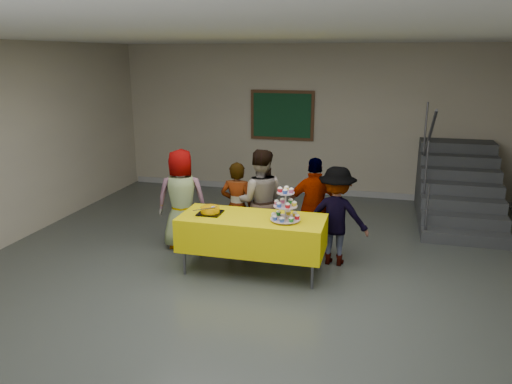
% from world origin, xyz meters
% --- Properties ---
extents(room_shell, '(10.00, 10.04, 3.02)m').
position_xyz_m(room_shell, '(0.00, 0.02, 2.13)').
color(room_shell, '#4C514C').
rests_on(room_shell, ground).
extents(bake_table, '(1.88, 0.78, 0.77)m').
position_xyz_m(bake_table, '(-0.18, 0.92, 0.56)').
color(bake_table, '#595960').
rests_on(bake_table, ground).
extents(cupcake_stand, '(0.38, 0.38, 0.44)m').
position_xyz_m(cupcake_stand, '(0.27, 0.87, 0.94)').
color(cupcake_stand, silver).
rests_on(cupcake_stand, bake_table).
extents(bear_cake, '(0.32, 0.36, 0.12)m').
position_xyz_m(bear_cake, '(-0.75, 0.92, 0.83)').
color(bear_cake, black).
rests_on(bear_cake, bake_table).
extents(schoolchild_a, '(0.82, 0.64, 1.48)m').
position_xyz_m(schoolchild_a, '(-1.42, 1.55, 0.74)').
color(schoolchild_a, slate).
rests_on(schoolchild_a, ground).
extents(schoolchild_b, '(0.50, 0.34, 1.32)m').
position_xyz_m(schoolchild_b, '(-0.60, 1.64, 0.66)').
color(schoolchild_b, '#5C5C65').
rests_on(schoolchild_b, ground).
extents(schoolchild_c, '(0.83, 0.71, 1.51)m').
position_xyz_m(schoolchild_c, '(-0.28, 1.72, 0.75)').
color(schoolchild_c, slate).
rests_on(schoolchild_c, ground).
extents(schoolchild_d, '(0.87, 0.44, 1.43)m').
position_xyz_m(schoolchild_d, '(0.52, 1.70, 0.71)').
color(schoolchild_d, slate).
rests_on(schoolchild_d, ground).
extents(schoolchild_e, '(0.91, 0.57, 1.36)m').
position_xyz_m(schoolchild_e, '(0.84, 1.51, 0.68)').
color(schoolchild_e, slate).
rests_on(schoolchild_e, ground).
extents(staircase, '(1.30, 2.40, 2.04)m').
position_xyz_m(staircase, '(2.70, 4.13, 0.49)').
color(staircase, '#424447').
rests_on(staircase, ground).
extents(noticeboard, '(1.30, 0.05, 1.00)m').
position_xyz_m(noticeboard, '(-0.64, 4.96, 1.60)').
color(noticeboard, '#472B16').
rests_on(noticeboard, ground).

